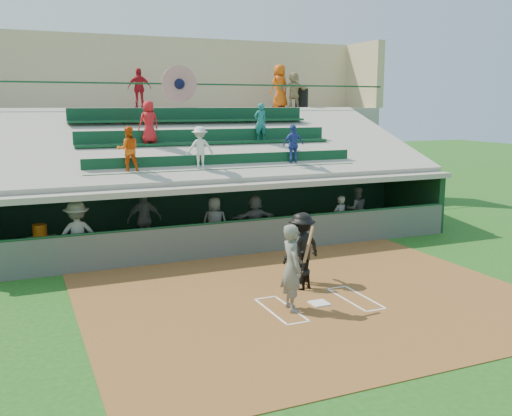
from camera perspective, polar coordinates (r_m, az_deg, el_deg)
name	(u,v)px	position (r m, az deg, el deg)	size (l,w,h in m)	color
ground	(319,305)	(14.04, 6.33, -9.58)	(100.00, 100.00, 0.00)	#1A4D15
dirt_slab	(309,298)	(14.45, 5.34, -8.93)	(11.00, 9.00, 0.02)	brown
home_plate	(319,303)	(14.03, 6.33, -9.44)	(0.43, 0.43, 0.03)	white
batters_box_chalk	(319,304)	(14.03, 6.33, -9.49)	(2.65, 1.85, 0.01)	white
dugout_floor	(224,243)	(19.93, -3.25, -3.47)	(16.00, 3.50, 0.04)	gray
concourse_slab	(172,160)	(25.93, -8.42, 4.76)	(20.00, 3.00, 4.60)	gray
grandstand	(191,168)	(23.06, -6.52, 4.03)	(20.40, 10.40, 7.80)	#535852
batter_at_plate	(292,267)	(13.28, 3.62, -5.94)	(0.91, 0.82, 2.05)	#565954
catcher	(302,270)	(14.91, 4.66, -6.19)	(0.50, 0.39, 1.03)	black
home_umpire	(302,248)	(15.35, 4.58, -3.99)	(1.24, 0.71, 1.92)	black
dugout_bench	(212,229)	(21.05, -4.47, -2.11)	(13.67, 0.41, 0.41)	olive
white_table	(44,250)	(18.49, -20.48, -3.95)	(0.85, 0.64, 0.75)	silver
water_cooler	(40,231)	(18.42, -20.81, -2.17)	(0.41, 0.41, 0.41)	orange
dugout_player_a	(77,235)	(17.41, -17.43, -2.55)	(1.28, 0.73, 1.97)	#60625D
dugout_player_b	(144,220)	(19.16, -11.09, -1.15)	(1.15, 0.48, 1.96)	#5A5C57
dugout_player_c	(215,223)	(18.88, -4.14, -1.49)	(0.85, 0.55, 1.74)	#565954
dugout_player_d	(255,219)	(19.57, -0.12, -1.14)	(1.55, 0.49, 1.67)	#5F615C
dugout_player_e	(340,218)	(20.26, 8.37, -0.99)	(0.58, 0.38, 1.58)	#525550
dugout_player_f	(357,209)	(21.86, 10.03, -0.10)	(0.81, 0.63, 1.66)	#5D605A
trash_bin	(302,98)	(27.68, 4.58, 10.92)	(0.62, 0.62, 0.94)	black
concourse_staff_a	(139,88)	(25.20, -11.58, 11.65)	(0.98, 0.41, 1.68)	#A9131D
concourse_staff_b	(280,86)	(27.10, 2.38, 12.07)	(0.97, 0.63, 1.99)	#CB4B0B
concourse_staff_c	(294,90)	(27.09, 3.79, 11.69)	(1.53, 0.49, 1.65)	tan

